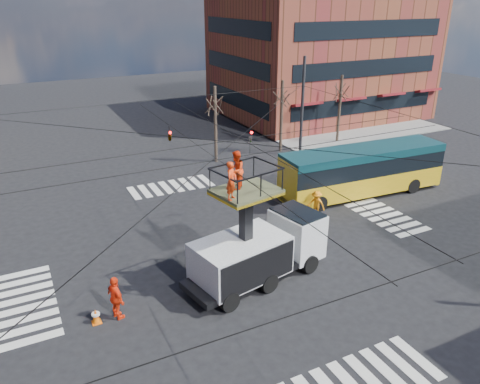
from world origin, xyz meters
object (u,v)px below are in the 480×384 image
(city_bus, at_px, (362,170))
(worker_ground, at_px, (116,298))
(utility_truck, at_px, (259,238))
(traffic_cone, at_px, (96,316))
(flagger, at_px, (316,204))

(city_bus, bearing_deg, worker_ground, -158.31)
(utility_truck, height_order, city_bus, utility_truck)
(traffic_cone, height_order, worker_ground, worker_ground)
(city_bus, height_order, traffic_cone, city_bus)
(traffic_cone, distance_m, worker_ground, 1.08)
(city_bus, height_order, flagger, city_bus)
(utility_truck, distance_m, traffic_cone, 7.71)
(city_bus, relative_size, traffic_cone, 17.72)
(city_bus, distance_m, traffic_cone, 19.34)
(worker_ground, distance_m, flagger, 13.52)
(worker_ground, relative_size, flagger, 1.15)
(city_bus, xyz_separation_m, traffic_cone, (-18.42, -5.72, -1.40))
(flagger, bearing_deg, utility_truck, -89.42)
(utility_truck, distance_m, city_bus, 12.34)
(worker_ground, bearing_deg, flagger, -88.88)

